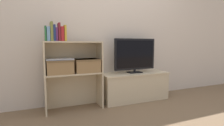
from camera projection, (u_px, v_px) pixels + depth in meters
name	position (u px, v px, depth m)	size (l,w,h in m)	color
ground_plane	(116.00, 107.00, 2.55)	(16.00, 16.00, 0.00)	brown
wall_back	(106.00, 26.00, 2.79)	(10.00, 0.05, 2.40)	beige
tv_stand	(134.00, 86.00, 2.85)	(1.11, 0.40, 0.45)	#CCB793
tv	(135.00, 55.00, 2.80)	(0.71, 0.14, 0.55)	black
bookshelf_lower_tier	(73.00, 86.00, 2.48)	(0.77, 0.30, 0.52)	#CCB793
bookshelf_upper_tier	(72.00, 53.00, 2.43)	(0.77, 0.30, 0.43)	#CCB793
book_forest	(45.00, 34.00, 2.17)	(0.02, 0.15, 0.18)	#286638
book_skyblue	(48.00, 34.00, 2.19)	(0.04, 0.14, 0.18)	#709ECC
book_olive	(52.00, 32.00, 2.20)	(0.03, 0.16, 0.24)	olive
book_navy	(54.00, 33.00, 2.21)	(0.03, 0.13, 0.20)	navy
book_plum	(57.00, 34.00, 2.23)	(0.02, 0.12, 0.17)	#6B2D66
book_maroon	(59.00, 32.00, 2.23)	(0.03, 0.14, 0.23)	maroon
book_crimson	(62.00, 34.00, 2.25)	(0.04, 0.13, 0.18)	#B22328
book_mustard	(65.00, 33.00, 2.26)	(0.03, 0.15, 0.20)	gold
storage_basket_left	(60.00, 66.00, 2.31)	(0.34, 0.26, 0.19)	#937047
storage_basket_right	(87.00, 65.00, 2.45)	(0.34, 0.26, 0.19)	#937047
laptop	(60.00, 59.00, 2.30)	(0.35, 0.22, 0.02)	#BCBCC1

